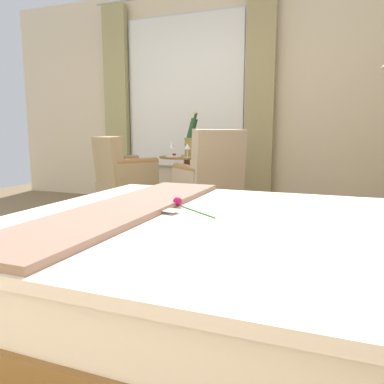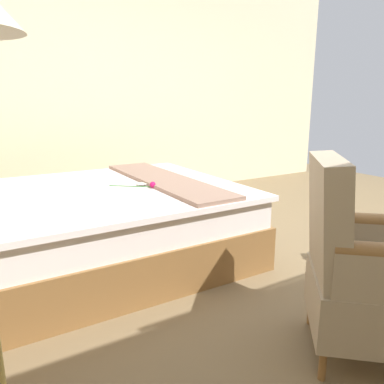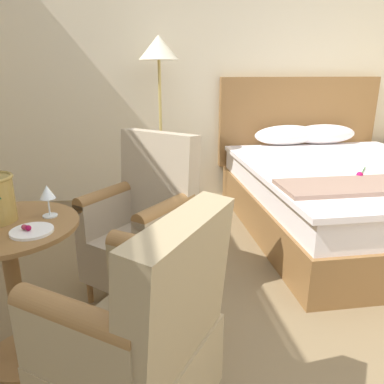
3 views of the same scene
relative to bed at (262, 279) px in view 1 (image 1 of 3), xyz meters
name	(u,v)px [view 1 (image 1 of 3)]	position (x,y,z in m)	size (l,w,h in m)	color
ground_plane	(63,257)	(-0.71, -1.72, -0.34)	(7.11, 7.11, 0.00)	olive
wall_window_side	(187,98)	(-3.39, -1.72, 1.12)	(0.27, 5.73, 2.91)	beige
bed	(262,279)	(0.00, 0.00, 0.00)	(1.79, 2.27, 1.29)	brown
side_table_round	(187,179)	(-2.38, -1.31, 0.11)	(0.63, 0.63, 0.71)	brown
champagne_bucket	(193,143)	(-2.44, -1.26, 0.52)	(0.21, 0.21, 0.50)	olive
wine_glass_near_bucket	(172,146)	(-2.40, -1.51, 0.50)	(0.07, 0.07, 0.16)	white
wine_glass_near_edge	(187,147)	(-2.20, -1.24, 0.49)	(0.07, 0.07, 0.15)	white
snack_plate	(174,156)	(-2.24, -1.42, 0.39)	(0.17, 0.17, 0.04)	white
armchair_by_window	(210,189)	(-1.77, -0.83, 0.12)	(0.75, 0.75, 1.01)	brown
armchair_facing_bed	(123,185)	(-1.81, -1.82, 0.09)	(0.74, 0.74, 0.94)	brown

